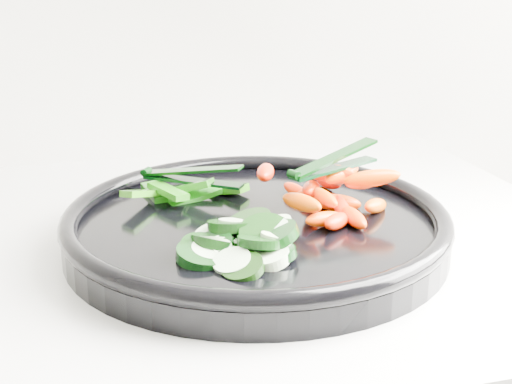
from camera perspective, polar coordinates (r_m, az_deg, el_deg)
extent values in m
cylinder|color=black|center=(0.70, 0.00, -3.31)|extent=(0.40, 0.40, 0.02)
torus|color=black|center=(0.69, 0.00, -1.88)|extent=(0.40, 0.40, 0.02)
cylinder|color=black|center=(0.58, -1.08, -6.09)|extent=(0.05, 0.05, 0.02)
cylinder|color=beige|center=(0.59, -1.90, -5.69)|extent=(0.05, 0.05, 0.02)
cylinder|color=black|center=(0.63, -3.20, -4.20)|extent=(0.06, 0.06, 0.03)
cylinder|color=#B7D1A7|center=(0.63, -3.17, -4.00)|extent=(0.04, 0.04, 0.02)
cylinder|color=black|center=(0.62, -4.17, -4.71)|extent=(0.05, 0.05, 0.03)
cylinder|color=#B8D5AA|center=(0.62, -2.34, -4.63)|extent=(0.03, 0.04, 0.02)
cylinder|color=black|center=(0.61, 1.37, -5.06)|extent=(0.05, 0.05, 0.02)
cylinder|color=#D8F5C4|center=(0.60, 1.01, -5.30)|extent=(0.05, 0.05, 0.02)
cylinder|color=black|center=(0.66, -2.18, -3.27)|extent=(0.06, 0.06, 0.02)
cylinder|color=beige|center=(0.65, -3.32, -3.35)|extent=(0.05, 0.05, 0.02)
cylinder|color=black|center=(0.64, -3.31, -4.02)|extent=(0.05, 0.05, 0.01)
cylinder|color=#DCF3C2|center=(0.62, -2.92, -4.63)|extent=(0.03, 0.03, 0.01)
cylinder|color=black|center=(0.61, -4.20, -5.06)|extent=(0.07, 0.07, 0.02)
cylinder|color=#B4CEA5|center=(0.61, -3.52, -4.80)|extent=(0.04, 0.04, 0.02)
cylinder|color=black|center=(0.62, -3.69, -4.57)|extent=(0.05, 0.05, 0.03)
cylinder|color=#B7D3A9|center=(0.61, -3.12, -4.91)|extent=(0.04, 0.04, 0.02)
cylinder|color=black|center=(0.62, 1.34, -3.58)|extent=(0.06, 0.07, 0.03)
cylinder|color=#D0F0C0|center=(0.63, 1.28, -3.28)|extent=(0.04, 0.04, 0.02)
cylinder|color=black|center=(0.64, -1.93, -2.69)|extent=(0.05, 0.06, 0.02)
cylinder|color=beige|center=(0.65, -1.77, -2.55)|extent=(0.04, 0.04, 0.01)
cylinder|color=black|center=(0.62, 0.79, -3.45)|extent=(0.06, 0.06, 0.03)
cylinder|color=#DCF8C6|center=(0.63, 1.32, -3.14)|extent=(0.04, 0.04, 0.02)
cylinder|color=black|center=(0.65, -0.55, -2.46)|extent=(0.05, 0.05, 0.02)
cylinder|color=#D7F7C6|center=(0.64, 1.52, -2.70)|extent=(0.04, 0.04, 0.02)
cylinder|color=black|center=(0.61, 0.34, -3.99)|extent=(0.05, 0.05, 0.02)
cylinder|color=beige|center=(0.62, 1.63, -3.73)|extent=(0.04, 0.04, 0.01)
ellipsoid|color=#E52D00|center=(0.71, 6.85, -1.28)|extent=(0.02, 0.05, 0.03)
ellipsoid|color=#FC4200|center=(0.68, 5.49, -2.15)|extent=(0.05, 0.03, 0.02)
ellipsoid|color=#FC4400|center=(0.69, 7.81, -2.04)|extent=(0.02, 0.05, 0.02)
ellipsoid|color=#FC5A00|center=(0.74, 4.52, -0.39)|extent=(0.04, 0.05, 0.03)
ellipsoid|color=#E95800|center=(0.72, 9.54, -1.09)|extent=(0.04, 0.04, 0.03)
ellipsoid|color=red|center=(0.73, 5.19, -0.53)|extent=(0.02, 0.05, 0.02)
ellipsoid|color=#F81B00|center=(0.67, 6.50, -2.34)|extent=(0.05, 0.04, 0.02)
ellipsoid|color=#E95E00|center=(0.72, 6.45, -0.84)|extent=(0.06, 0.03, 0.03)
ellipsoid|color=red|center=(0.78, 5.83, 0.77)|extent=(0.03, 0.05, 0.02)
ellipsoid|color=#EF3400|center=(0.76, 3.19, 0.13)|extent=(0.03, 0.04, 0.02)
ellipsoid|color=#ED4600|center=(0.68, 3.66, -0.84)|extent=(0.04, 0.06, 0.02)
ellipsoid|color=#FB3B00|center=(0.76, 6.54, 1.17)|extent=(0.05, 0.06, 0.03)
ellipsoid|color=#F64500|center=(0.72, 4.43, 0.26)|extent=(0.04, 0.05, 0.03)
ellipsoid|color=#FF5700|center=(0.70, 5.47, -0.40)|extent=(0.02, 0.05, 0.02)
ellipsoid|color=#DC4F00|center=(0.74, 8.42, 0.76)|extent=(0.05, 0.03, 0.02)
ellipsoid|color=#F25D00|center=(0.72, 5.91, 1.53)|extent=(0.05, 0.05, 0.03)
ellipsoid|color=#F03500|center=(0.72, 0.76, 1.58)|extent=(0.03, 0.05, 0.02)
ellipsoid|color=#FD6200|center=(0.72, 6.89, 1.47)|extent=(0.05, 0.04, 0.02)
ellipsoid|color=#EF5500|center=(0.71, 9.27, 1.10)|extent=(0.06, 0.03, 0.03)
cube|color=#0A6D0B|center=(0.76, -6.00, -0.16)|extent=(0.03, 0.05, 0.02)
cube|color=#136309|center=(0.76, -5.93, -0.22)|extent=(0.04, 0.06, 0.03)
cube|color=#1A710A|center=(0.77, -2.66, 0.21)|extent=(0.05, 0.05, 0.02)
cube|color=#176C0A|center=(0.75, -4.91, -0.34)|extent=(0.06, 0.03, 0.02)
cube|color=#156709|center=(0.77, -7.99, 0.00)|extent=(0.03, 0.05, 0.01)
cube|color=#09670F|center=(0.77, -7.36, -0.03)|extent=(0.03, 0.06, 0.03)
cube|color=#0A700E|center=(0.75, -5.55, 0.38)|extent=(0.06, 0.05, 0.03)
cube|color=#226509|center=(0.74, -9.25, -0.12)|extent=(0.04, 0.04, 0.02)
cube|color=#0A6D0A|center=(0.74, -7.06, 0.08)|extent=(0.04, 0.06, 0.01)
cylinder|color=black|center=(0.68, 3.06, 1.40)|extent=(0.01, 0.01, 0.01)
cube|color=black|center=(0.71, 6.29, 1.90)|extent=(0.11, 0.06, 0.00)
cube|color=black|center=(0.71, 6.33, 2.79)|extent=(0.11, 0.06, 0.02)
cylinder|color=black|center=(0.77, -8.78, 1.63)|extent=(0.01, 0.01, 0.01)
cube|color=black|center=(0.75, -5.08, 0.89)|extent=(0.10, 0.08, 0.00)
cube|color=black|center=(0.75, -5.10, 1.73)|extent=(0.10, 0.08, 0.02)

